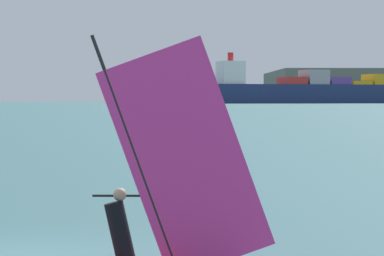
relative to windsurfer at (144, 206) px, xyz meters
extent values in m
plane|color=#386066|center=(-2.38, 0.96, -1.04)|extent=(4000.00, 4000.00, 0.00)
cylinder|color=black|center=(-0.17, -0.02, 0.94)|extent=(1.40, 0.20, 3.73)
cube|color=#D8338C|center=(0.68, 0.07, 0.78)|extent=(2.93, 0.35, 4.02)
cylinder|color=black|center=(0.06, 0.01, 0.17)|extent=(1.82, 0.22, 0.04)
cylinder|color=black|center=(-0.39, -0.04, -0.42)|extent=(0.56, 0.37, 1.03)
sphere|color=tan|center=(-0.39, -0.04, 0.19)|extent=(0.22, 0.22, 0.22)
cube|color=navy|center=(35.22, 646.07, 5.64)|extent=(209.15, 112.26, 13.36)
cube|color=silver|center=(-40.67, 611.21, 20.21)|extent=(21.61, 22.23, 15.77)
cylinder|color=red|center=(-40.67, 611.21, 31.10)|extent=(4.00, 4.00, 6.00)
cube|color=red|center=(1.49, 630.58, 14.92)|extent=(22.41, 24.87, 5.20)
cube|color=#99999E|center=(16.97, 637.69, 17.52)|extent=(22.41, 24.87, 10.40)
cube|color=#59388C|center=(32.45, 644.80, 14.92)|extent=(22.41, 24.87, 5.20)
cube|color=gold|center=(47.93, 651.91, 13.62)|extent=(22.41, 24.87, 2.60)
cube|color=gold|center=(63.40, 659.02, 16.22)|extent=(22.41, 24.87, 7.80)
camera|label=1|loc=(2.42, -14.63, 1.75)|focal=84.98mm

